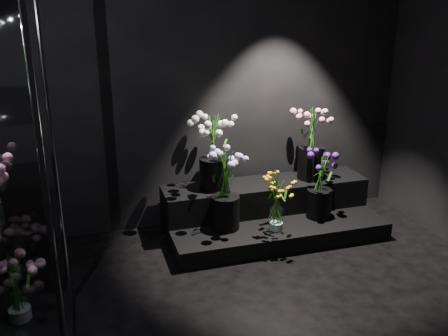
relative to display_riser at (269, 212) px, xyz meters
name	(u,v)px	position (x,y,z in m)	size (l,w,h in m)	color
wall_back	(206,82)	(-0.51, 0.40, 1.22)	(4.00, 4.00, 0.00)	black
display_riser	(269,212)	(0.00, 0.00, 0.00)	(2.00, 0.89, 0.45)	black
bouquet_orange_bells	(277,201)	(-0.07, -0.35, 0.26)	(0.31, 0.31, 0.54)	white
bouquet_lilac	(225,185)	(-0.50, -0.18, 0.40)	(0.48, 0.48, 0.72)	black
bouquet_purple	(320,181)	(0.42, -0.20, 0.34)	(0.43, 0.43, 0.63)	black
bouquet_cream_roses	(214,147)	(-0.52, 0.12, 0.66)	(0.49, 0.49, 0.71)	black
bouquet_pink_roses	(312,139)	(0.47, 0.10, 0.67)	(0.44, 0.44, 0.71)	black
bouquet_case_base_pink	(16,286)	(-2.18, -1.00, 0.18)	(0.39, 0.39, 0.48)	white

